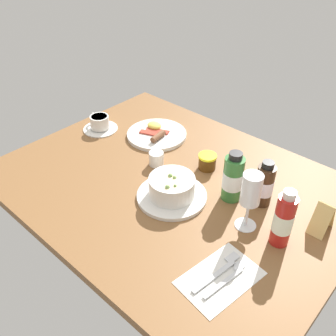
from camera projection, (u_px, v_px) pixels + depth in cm
name	position (u px, v px, depth cm)	size (l,w,h in cm)	color
ground_plane	(173.00, 186.00, 121.84)	(110.00, 84.00, 3.00)	brown
porridge_bowl	(172.00, 188.00, 112.92)	(21.47, 21.47, 8.17)	silver
cutlery_setting	(221.00, 277.00, 90.97)	(15.71, 21.58, 0.90)	silver
coffee_cup	(100.00, 124.00, 146.74)	(13.48, 13.48, 5.81)	silver
creamer_jug	(157.00, 158.00, 127.58)	(5.58, 5.45, 5.45)	silver
wine_glass	(251.00, 192.00, 98.20)	(6.08, 6.08, 17.71)	white
jam_jar	(207.00, 162.00, 125.71)	(6.15, 6.15, 5.31)	#4A2B0D
sauce_bottle_green	(233.00, 178.00, 110.65)	(6.12, 6.12, 16.38)	#337233
sauce_bottle_red	(283.00, 220.00, 95.72)	(5.15, 5.15, 17.41)	#B21E19
sauce_bottle_brown	(264.00, 185.00, 109.17)	(5.40, 5.40, 14.91)	#382314
breakfast_plate	(157.00, 134.00, 143.62)	(22.76, 22.76, 3.70)	silver
menu_card	(323.00, 217.00, 101.31)	(4.65, 7.37, 9.39)	#D4B66B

